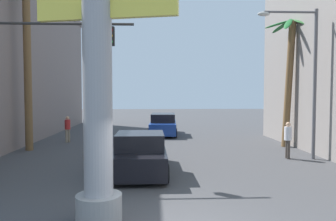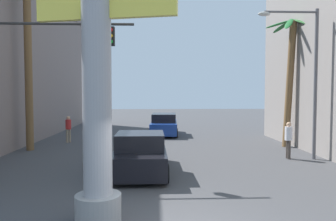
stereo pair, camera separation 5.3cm
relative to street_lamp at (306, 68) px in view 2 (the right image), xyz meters
name	(u,v)px [view 2 (the right image)]	position (x,y,z in m)	size (l,w,h in m)	color
ground_plane	(164,152)	(-6.42, 2.10, -4.20)	(92.24, 92.24, 0.00)	#424244
street_lamp	(306,68)	(0.00, 0.00, 0.00)	(2.78, 0.28, 6.86)	#59595E
traffic_light_mast	(31,65)	(-11.50, -2.27, -0.11)	(5.71, 0.32, 5.72)	#333333
car_lead	(140,154)	(-7.44, -2.23, -3.50)	(2.07, 4.64, 1.56)	black
car_far	(164,125)	(-6.23, 9.13, -3.47)	(2.17, 4.69, 1.56)	black
palm_tree_mid_right	(290,68)	(0.69, 3.42, 0.25)	(2.94, 2.83, 7.24)	brown
palm_tree_mid_left	(28,53)	(-13.57, 2.95, 0.96)	(2.57, 2.63, 9.01)	brown
pedestrian_far_left	(68,127)	(-12.25, 5.66, -3.25)	(0.47, 0.47, 1.63)	gray
pedestrian_mid_right	(289,137)	(-0.69, 0.13, -3.20)	(0.35, 0.35, 1.71)	#3F3833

